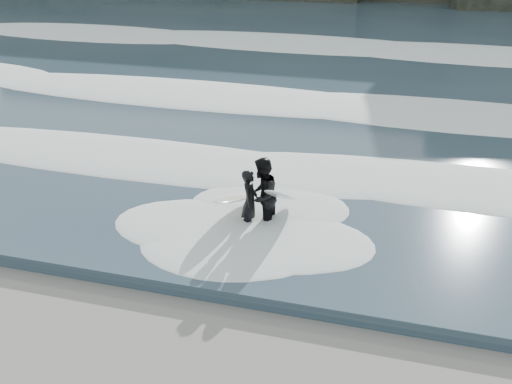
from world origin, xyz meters
TOP-DOWN VIEW (x-y plane):
  - sea at (0.00, 29.00)m, footprint 90.00×52.00m
  - foam_near at (0.00, 9.00)m, footprint 60.00×3.20m
  - foam_mid at (0.00, 16.00)m, footprint 60.00×4.00m
  - foam_far at (0.00, 25.00)m, footprint 60.00×4.80m
  - surfer_left at (-0.63, 5.94)m, footprint 0.97×1.90m
  - surfer_right at (-0.25, 6.06)m, footprint 1.06×1.81m

SIDE VIEW (x-z plane):
  - sea at x=0.00m, z-range 0.00..0.30m
  - foam_near at x=0.00m, z-range 0.30..0.50m
  - foam_mid at x=0.00m, z-range 0.30..0.54m
  - foam_far at x=0.00m, z-range 0.30..0.60m
  - surfer_left at x=-0.63m, z-range 0.01..1.54m
  - surfer_right at x=-0.25m, z-range 0.01..1.80m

